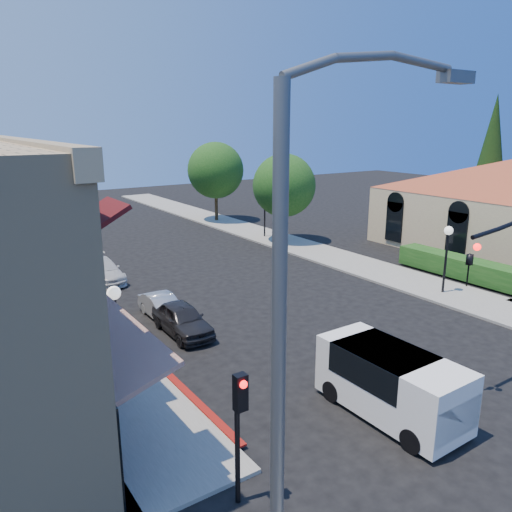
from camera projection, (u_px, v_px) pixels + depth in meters
ground at (495, 421)px, 14.69m from camera, size 120.00×120.00×0.00m
sidewalk_left at (15, 262)px, 31.58m from camera, size 3.50×50.00×0.12m
sidewalk_right at (246, 230)px, 41.04m from camera, size 3.50×50.00×0.12m
curb_red_strip at (166, 376)px, 17.37m from camera, size 0.25×10.00×0.06m
hedge at (462, 279)px, 28.24m from camera, size 1.40×8.00×1.10m
conifer_far at (492, 150)px, 42.64m from camera, size 3.20×3.20×11.00m
street_tree_a at (284, 186)px, 36.01m from camera, size 4.56×4.56×6.48m
street_tree_b at (216, 170)px, 43.93m from camera, size 4.94×4.94×7.02m
secondary_signal at (239, 415)px, 10.90m from camera, size 0.28×0.42×3.32m
cobra_streetlight at (299, 367)px, 6.79m from camera, size 3.60×0.25×9.31m
lamppost_left_near at (115, 311)px, 15.81m from camera, size 0.44×0.44×3.57m
lamppost_left_far at (29, 234)px, 27.02m from camera, size 0.44×0.44×3.57m
lamppost_right_near at (447, 243)px, 25.00m from camera, size 0.44×0.44×3.57m
lamppost_right_far at (265, 202)px, 37.82m from camera, size 0.44×0.44×3.57m
white_van at (393, 380)px, 14.71m from camera, size 2.04×4.54×2.01m
parked_car_a at (182, 319)px, 20.73m from camera, size 1.60×3.79×1.28m
parked_car_b at (162, 307)px, 22.38m from camera, size 1.15×3.26×1.07m
parked_car_c at (102, 270)px, 27.68m from camera, size 1.86×4.30×1.23m
parked_car_d at (58, 233)px, 37.07m from camera, size 2.58×4.79×1.28m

